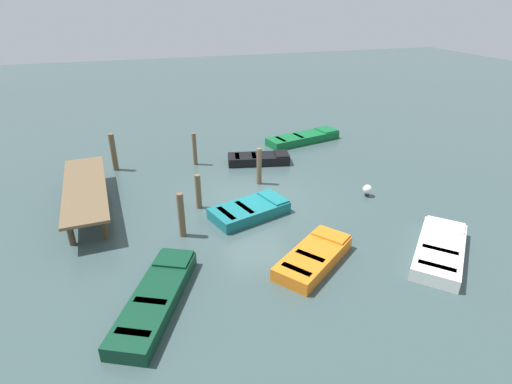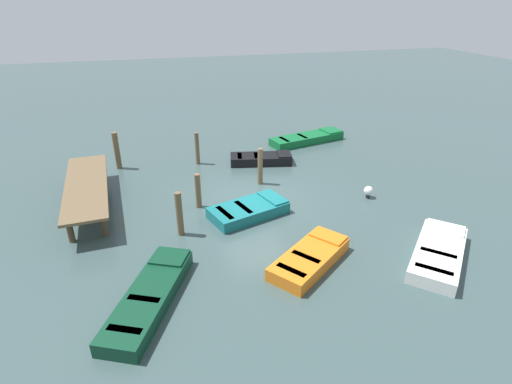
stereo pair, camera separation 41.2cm
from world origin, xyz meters
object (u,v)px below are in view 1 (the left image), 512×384
at_px(dock_segment, 85,189).
at_px(rowboat_dark_green, 156,298).
at_px(mooring_piling_near_right, 181,215).
at_px(mooring_piling_far_right, 195,149).
at_px(mooring_piling_center, 113,152).
at_px(rowboat_black, 259,159).
at_px(mooring_piling_mid_left, 259,166).
at_px(rowboat_white, 440,250).
at_px(rowboat_green, 303,138).
at_px(rowboat_teal, 250,210).
at_px(mooring_piling_near_left, 198,192).
at_px(marker_buoy, 367,190).
at_px(rowboat_orange, 314,257).

height_order(dock_segment, rowboat_dark_green, dock_segment).
bearing_deg(mooring_piling_near_right, mooring_piling_far_right, -13.54).
bearing_deg(mooring_piling_center, rowboat_black, -100.27).
bearing_deg(mooring_piling_center, rowboat_dark_green, -174.22).
relative_size(mooring_piling_mid_left, mooring_piling_far_right, 1.03).
bearing_deg(rowboat_white, mooring_piling_mid_left, 73.87).
bearing_deg(rowboat_green, rowboat_dark_green, -142.24).
relative_size(rowboat_green, mooring_piling_center, 2.50).
height_order(dock_segment, mooring_piling_center, mooring_piling_center).
bearing_deg(rowboat_black, rowboat_teal, -99.75).
bearing_deg(mooring_piling_mid_left, mooring_piling_far_right, 36.74).
xyz_separation_m(rowboat_dark_green, mooring_piling_far_right, (9.17, -2.59, 0.54)).
distance_m(rowboat_black, mooring_piling_mid_left, 2.37).
bearing_deg(rowboat_black, mooring_piling_near_left, -122.60).
bearing_deg(mooring_piling_center, dock_segment, 164.79).
bearing_deg(mooring_piling_mid_left, mooring_piling_near_left, 116.09).
xyz_separation_m(dock_segment, marker_buoy, (-2.15, -10.43, -0.55)).
xyz_separation_m(rowboat_orange, rowboat_black, (8.01, -0.86, 0.00)).
xyz_separation_m(mooring_piling_mid_left, marker_buoy, (-2.39, -3.71, -0.50)).
bearing_deg(rowboat_green, dock_segment, -169.40).
relative_size(rowboat_dark_green, mooring_piling_near_right, 2.50).
relative_size(mooring_piling_center, marker_buoy, 3.54).
bearing_deg(rowboat_teal, mooring_piling_near_left, 128.54).
bearing_deg(mooring_piling_near_right, rowboat_black, -39.25).
xyz_separation_m(rowboat_green, mooring_piling_far_right, (-1.48, 6.12, 0.54)).
bearing_deg(rowboat_white, rowboat_green, 43.55).
bearing_deg(rowboat_orange, rowboat_black, 46.98).
xyz_separation_m(rowboat_orange, mooring_piling_center, (9.17, 5.58, 0.63)).
bearing_deg(mooring_piling_near_right, rowboat_white, -115.67).
distance_m(rowboat_teal, mooring_piling_near_left, 2.03).
distance_m(rowboat_white, rowboat_teal, 6.34).
height_order(rowboat_teal, mooring_piling_center, mooring_piling_center).
xyz_separation_m(rowboat_orange, mooring_piling_far_right, (8.74, 2.02, 0.54)).
bearing_deg(mooring_piling_far_right, mooring_piling_mid_left, -143.26).
xyz_separation_m(dock_segment, rowboat_dark_green, (-6.00, -1.95, -0.62)).
bearing_deg(marker_buoy, rowboat_black, 33.30).
distance_m(rowboat_teal, mooring_piling_center, 7.46).
distance_m(rowboat_green, mooring_piling_near_left, 8.87).
bearing_deg(mooring_piling_mid_left, rowboat_orange, 178.35).
relative_size(dock_segment, mooring_piling_far_right, 3.90).
xyz_separation_m(rowboat_black, mooring_piling_center, (1.17, 6.44, 0.63)).
bearing_deg(rowboat_green, mooring_piling_mid_left, -144.69).
xyz_separation_m(mooring_piling_near_left, mooring_piling_near_right, (-1.76, 0.86, 0.11)).
bearing_deg(dock_segment, rowboat_orange, -134.17).
xyz_separation_m(rowboat_green, mooring_piling_center, (-1.05, 9.68, 0.63)).
height_order(rowboat_teal, mooring_piling_mid_left, mooring_piling_mid_left).
height_order(dock_segment, rowboat_teal, dock_segment).
distance_m(rowboat_orange, rowboat_teal, 3.48).
distance_m(rowboat_black, marker_buoy, 5.48).
relative_size(dock_segment, mooring_piling_mid_left, 3.78).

